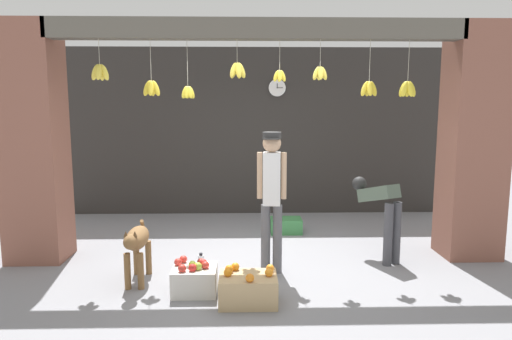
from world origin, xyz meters
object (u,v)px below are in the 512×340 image
dog (137,243)px  water_bottle (201,265)px  fruit_crate_oranges (248,288)px  shopkeeper (272,191)px  wall_clock (277,88)px  fruit_crate_apples (195,279)px  worker_stooping (381,208)px  produce_box_green (286,225)px

dog → water_bottle: 0.79m
fruit_crate_oranges → water_bottle: size_ratio=2.19×
dog → shopkeeper: 1.63m
shopkeeper → wall_clock: bearing=-90.0°
shopkeeper → fruit_crate_apples: size_ratio=3.61×
worker_stooping → water_bottle: 2.37m
dog → fruit_crate_oranges: bearing=64.3°
shopkeeper → water_bottle: shopkeeper is taller
shopkeeper → water_bottle: (-0.83, -0.07, -0.87)m
shopkeeper → worker_stooping: shopkeeper is taller
shopkeeper → worker_stooping: 1.52m
shopkeeper → worker_stooping: size_ratio=1.63×
wall_clock → produce_box_green: bearing=-87.4°
worker_stooping → fruit_crate_apples: 2.54m
fruit_crate_oranges → worker_stooping: bearing=36.6°
wall_clock → fruit_crate_oranges: bearing=-98.2°
shopkeeper → fruit_crate_apples: (-0.85, -0.58, -0.83)m
fruit_crate_oranges → shopkeeper: bearing=71.4°
shopkeeper → wall_clock: (0.27, 3.00, 1.29)m
shopkeeper → fruit_crate_apples: shopkeeper is taller
fruit_crate_oranges → dog: bearing=155.2°
shopkeeper → worker_stooping: bearing=-158.2°
shopkeeper → worker_stooping: (1.42, 0.42, -0.31)m
dog → worker_stooping: worker_stooping is taller
fruit_crate_apples → produce_box_green: bearing=62.7°
produce_box_green → water_bottle: (-1.16, -1.77, 0.01)m
water_bottle → wall_clock: bearing=70.3°
water_bottle → wall_clock: 3.91m
fruit_crate_oranges → water_bottle: 0.95m
produce_box_green → dog: bearing=-132.9°
produce_box_green → water_bottle: bearing=-123.2°
shopkeeper → fruit_crate_oranges: shopkeeper is taller
fruit_crate_oranges → water_bottle: bearing=125.0°
fruit_crate_oranges → produce_box_green: (0.62, 2.55, -0.04)m
worker_stooping → fruit_crate_oranges: bearing=-170.3°
fruit_crate_apples → wall_clock: (1.12, 3.58, 2.13)m
shopkeeper → fruit_crate_oranges: 1.22m
dog → fruit_crate_apples: (0.67, -0.30, -0.31)m
water_bottle → shopkeeper: bearing=4.5°
worker_stooping → water_bottle: (-2.25, -0.49, -0.56)m
fruit_crate_oranges → wall_clock: 4.43m
dog → fruit_crate_apples: size_ratio=1.83×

